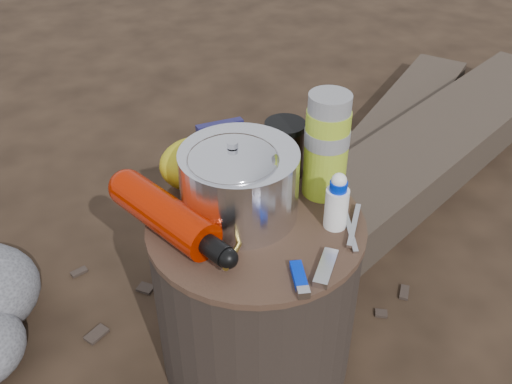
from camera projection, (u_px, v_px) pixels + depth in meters
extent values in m
plane|color=black|center=(256.00, 352.00, 1.40)|extent=(60.00, 60.00, 0.00)
cylinder|color=black|center=(256.00, 294.00, 1.29)|extent=(0.44, 0.44, 0.40)
cube|color=#372D24|center=(426.00, 155.00, 1.98)|extent=(1.58, 1.19, 0.14)
cube|color=#372D24|center=(400.00, 121.00, 2.22)|extent=(0.91, 0.96, 0.09)
cylinder|color=silver|center=(239.00, 184.00, 1.15)|extent=(0.24, 0.24, 0.14)
cylinder|color=silver|center=(234.00, 184.00, 1.13)|extent=(0.17, 0.17, 0.17)
cylinder|color=#A5C229|center=(326.00, 146.00, 1.19)|extent=(0.09, 0.09, 0.23)
cylinder|color=black|center=(284.00, 149.00, 1.27)|extent=(0.08, 0.08, 0.13)
ellipsoid|color=gold|center=(198.00, 164.00, 1.24)|extent=(0.16, 0.13, 0.11)
cube|color=#181649|center=(222.00, 150.00, 1.27)|extent=(0.10, 0.04, 0.13)
cube|color=#0024C5|center=(299.00, 275.00, 1.03)|extent=(0.03, 0.09, 0.02)
cube|color=silver|center=(326.00, 268.00, 1.05)|extent=(0.07, 0.10, 0.01)
cylinder|color=white|center=(337.00, 203.00, 1.13)|extent=(0.05, 0.05, 0.11)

